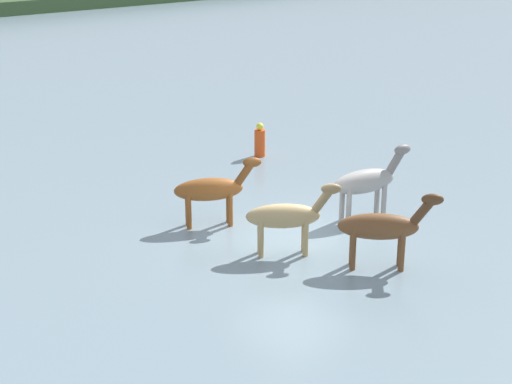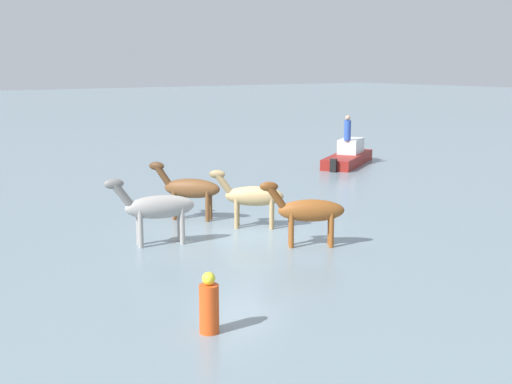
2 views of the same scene
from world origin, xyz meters
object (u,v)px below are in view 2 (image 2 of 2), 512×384
Objects in this scene: horse_lead at (252,196)px; boat_launch_far at (348,158)px; buoy_channel_marker at (209,306)px; horse_rear_stallion at (189,188)px; horse_pinto_flank at (157,207)px; horse_dark_mare at (308,211)px; person_boatman_standing at (348,129)px.

horse_lead is 0.41× the size of boat_launch_far.
horse_lead reaches higher than buoy_channel_marker.
horse_rear_stallion is 1.02× the size of horse_lead.
boat_launch_far is at bearing -134.67° from horse_pinto_flank.
horse_rear_stallion is 1.70× the size of buoy_channel_marker.
boat_launch_far is (-11.12, -7.87, -0.63)m from horse_lead.
horse_dark_mare is at bearing 130.77° from horse_lead.
person_boatman_standing reaches higher than boat_launch_far.
person_boatman_standing is at bearing -139.30° from buoy_channel_marker.
horse_pinto_flank reaches higher than boat_launch_far.
horse_pinto_flank is 2.10× the size of buoy_channel_marker.
horse_rear_stallion is at bearing -119.97° from horse_pinto_flank.
horse_lead is at bearing -56.18° from horse_dark_mare.
horse_pinto_flank is at bearing 42.71° from horse_lead.
boat_launch_far reaches higher than buoy_channel_marker.
horse_lead is at bearing -130.28° from buoy_channel_marker.
boat_launch_far is 3.95× the size of person_boatman_standing.
boat_launch_far is at bearing -144.22° from person_boatman_standing.
person_boatman_standing reaches higher than horse_rear_stallion.
horse_dark_mare is 15.26m from boat_launch_far.
horse_pinto_flank is 16.07m from person_boatman_standing.
boat_launch_far is 4.13× the size of buoy_channel_marker.
horse_pinto_flank is at bearing 92.00° from horse_rear_stallion.
horse_rear_stallion reaches higher than boat_launch_far.
horse_dark_mare is 1.82× the size of buoy_channel_marker.
horse_rear_stallion is 2.21m from horse_lead.
horse_dark_mare reaches higher than buoy_channel_marker.
boat_launch_far is (-11.10, -10.45, -0.65)m from horse_dark_mare.
buoy_channel_marker is (16.32, 14.00, 0.20)m from boat_launch_far.
horse_dark_mare is 0.44× the size of boat_launch_far.
horse_pinto_flank reaches higher than horse_lead.
buoy_channel_marker is (4.24, 8.12, -0.47)m from horse_rear_stallion.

